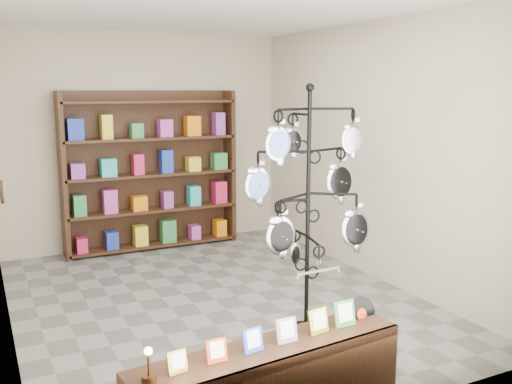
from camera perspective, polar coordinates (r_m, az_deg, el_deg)
ground at (r=6.22m, az=-4.13°, el=-10.67°), size 5.00×5.00×0.00m
room_envelope at (r=5.82m, az=-4.36°, el=6.59°), size 5.00×5.00×5.00m
display_tree at (r=5.03m, az=5.24°, el=-0.19°), size 1.16×1.00×2.27m
front_shelf at (r=4.13m, az=1.40°, el=-18.26°), size 2.04×0.61×0.71m
back_shelving at (r=8.08m, az=-10.44°, el=1.61°), size 2.42×0.36×2.20m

